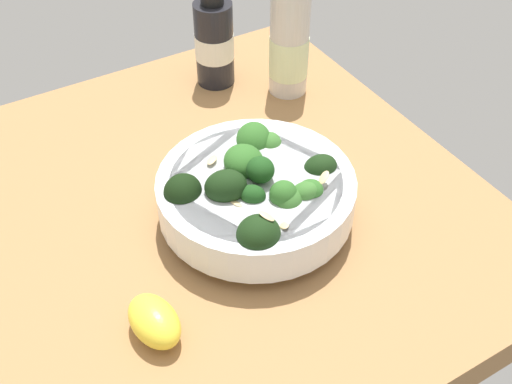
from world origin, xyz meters
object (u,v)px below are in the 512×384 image
object	(u,v)px
bottle_short	(289,43)
lemon_wedge	(154,321)
bottle_tall	(214,42)
bowl_of_broccoli	(255,192)

from	to	relation	value
bottle_short	lemon_wedge	bearing A→B (deg)	-139.31
lemon_wedge	bottle_tall	size ratio (longest dim) A/B	0.46
bottle_tall	bottle_short	bearing A→B (deg)	-42.65
bowl_of_broccoli	bottle_short	size ratio (longest dim) A/B	1.27
bottle_tall	lemon_wedge	bearing A→B (deg)	-125.47
bowl_of_broccoli	bottle_short	xyz separation A→B (cm)	(17.64, 20.58, 3.60)
lemon_wedge	bottle_tall	distance (cm)	45.46
lemon_wedge	bottle_short	xyz separation A→B (cm)	(34.27, 29.46, 5.69)
bowl_of_broccoli	bottle_tall	xyz separation A→B (cm)	(9.62, 27.96, 2.43)
bowl_of_broccoli	bottle_short	bearing A→B (deg)	49.40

